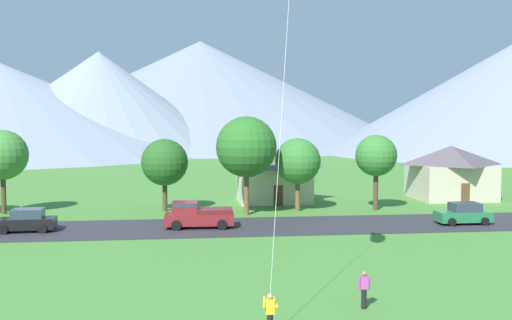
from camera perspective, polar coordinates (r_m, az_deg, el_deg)
The scene contains 14 objects.
road_strip at distance 46.03m, azimuth -3.01°, elevation -6.44°, with size 160.00×7.98×0.08m, color #2D2D33.
mountain_far_west_ridge at distance 194.90m, azimuth -5.35°, elevation 6.40°, with size 137.54×137.54×33.62m, color gray.
mountain_east_ridge at distance 155.24m, azimuth -14.82°, elevation 5.39°, with size 70.82×70.82×25.34m, color gray.
house_leftmost at distance 60.11m, azimuth 1.69°, elevation -1.37°, with size 7.62×6.83×5.38m.
house_left_center at distance 65.37m, azimuth 18.19°, elevation -1.05°, with size 8.09×7.36×5.57m.
tree_near_left at distance 55.21m, azimuth 11.47°, elevation 0.39°, with size 3.79×3.79×6.93m.
tree_left_of_center at distance 56.50m, azimuth -23.18°, elevation 0.43°, with size 4.40×4.40×7.42m.
tree_center at distance 51.31m, azimuth -0.93°, elevation 1.26°, with size 5.29×5.29×8.60m.
tree_right_of_center at distance 54.20m, azimuth -8.77°, elevation -0.23°, with size 4.23×4.23×6.57m.
tree_near_right at distance 53.73m, azimuth 4.03°, elevation -0.13°, with size 4.16×4.16×6.64m.
parked_car_green_mid_west at distance 49.79m, azimuth 19.31°, elevation -4.91°, with size 4.21×2.10×1.68m.
parked_car_black_mid_east at distance 46.97m, azimuth -21.20°, elevation -5.47°, with size 4.26×2.20×1.68m.
pickup_truck_maroon_west_side at distance 45.53m, azimuth -5.64°, elevation -5.27°, with size 5.26×2.44×1.99m.
watcher_person at distance 27.07m, azimuth 10.34°, elevation -12.09°, with size 0.56×0.24×1.68m.
Camera 1 is at (-2.87, -15.16, 8.31)m, focal length 41.64 mm.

